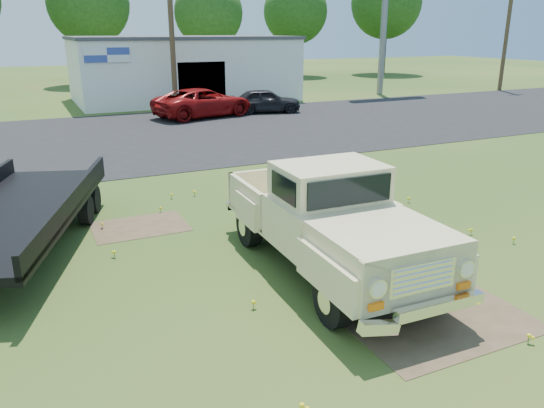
{
  "coord_description": "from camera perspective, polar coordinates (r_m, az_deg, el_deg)",
  "views": [
    {
      "loc": [
        -4.21,
        -8.7,
        4.51
      ],
      "look_at": [
        0.35,
        1.0,
        0.99
      ],
      "focal_mm": 35.0,
      "sensor_mm": 36.0,
      "label": 1
    }
  ],
  "objects": [
    {
      "name": "treeline_e",
      "position": [
        50.4,
        -6.83,
        19.74
      ],
      "size": [
        6.08,
        6.08,
        9.04
      ],
      "color": "#332617",
      "rests_on": "ground"
    },
    {
      "name": "asphalt_lot",
      "position": [
        24.49,
        -14.97,
        6.95
      ],
      "size": [
        90.0,
        14.0,
        0.02
      ],
      "primitive_type": "cube",
      "color": "black",
      "rests_on": "ground"
    },
    {
      "name": "red_pickup",
      "position": [
        29.5,
        -7.37,
        10.74
      ],
      "size": [
        5.97,
        3.82,
        1.53
      ],
      "primitive_type": "imported",
      "rotation": [
        0.0,
        0.0,
        1.82
      ],
      "color": "maroon",
      "rests_on": "ground"
    },
    {
      "name": "dirt_patch_b",
      "position": [
        13.19,
        -14.03,
        -2.38
      ],
      "size": [
        2.2,
        1.6,
        0.01
      ],
      "primitive_type": "cube",
      "color": "#4A3D27",
      "rests_on": "ground"
    },
    {
      "name": "flatbed_trailer",
      "position": [
        12.33,
        -25.99,
        -0.28
      ],
      "size": [
        4.67,
        7.7,
        1.99
      ],
      "primitive_type": null,
      "rotation": [
        0.0,
        0.0,
        -0.33
      ],
      "color": "black",
      "rests_on": "ground"
    },
    {
      "name": "dirt_patch_a",
      "position": [
        9.24,
        17.63,
        -11.99
      ],
      "size": [
        3.0,
        2.0,
        0.01
      ],
      "primitive_type": "cube",
      "color": "#4A3D27",
      "rests_on": "ground"
    },
    {
      "name": "dark_sedan",
      "position": [
        30.82,
        -0.72,
        11.04
      ],
      "size": [
        4.25,
        2.53,
        1.36
      ],
      "primitive_type": "imported",
      "rotation": [
        0.0,
        0.0,
        1.32
      ],
      "color": "black",
      "rests_on": "ground"
    },
    {
      "name": "utility_pole_mid",
      "position": [
        31.78,
        -10.76,
        18.05
      ],
      "size": [
        1.6,
        0.3,
        9.0
      ],
      "color": "#42311E",
      "rests_on": "ground"
    },
    {
      "name": "vintage_pickup_truck",
      "position": [
        10.2,
        6.06,
        -1.57
      ],
      "size": [
        2.47,
        6.03,
        2.17
      ],
      "primitive_type": null,
      "rotation": [
        0.0,
        0.0,
        -0.02
      ],
      "color": "beige",
      "rests_on": "ground"
    },
    {
      "name": "treeline_d",
      "position": [
        49.63,
        -19.14,
        19.68
      ],
      "size": [
        6.72,
        6.72,
        10.0
      ],
      "color": "#332617",
      "rests_on": "ground"
    },
    {
      "name": "treeline_g",
      "position": [
        60.75,
        12.2,
        20.39
      ],
      "size": [
        7.36,
        7.36,
        10.95
      ],
      "color": "#332617",
      "rests_on": "ground"
    },
    {
      "name": "commercial_building",
      "position": [
        37.2,
        -9.51,
        14.23
      ],
      "size": [
        14.2,
        8.2,
        4.15
      ],
      "color": "silver",
      "rests_on": "ground"
    },
    {
      "name": "ground",
      "position": [
        10.67,
        0.57,
        -6.85
      ],
      "size": [
        140.0,
        140.0,
        0.0
      ],
      "primitive_type": "plane",
      "color": "#274716",
      "rests_on": "ground"
    },
    {
      "name": "treeline_f",
      "position": [
        56.66,
        2.52,
        19.98
      ],
      "size": [
        6.4,
        6.4,
        9.52
      ],
      "color": "#332617",
      "rests_on": "ground"
    },
    {
      "name": "utility_pole_east",
      "position": [
        45.96,
        23.98,
        16.82
      ],
      "size": [
        1.6,
        0.3,
        9.0
      ],
      "color": "#42311E",
      "rests_on": "ground"
    }
  ]
}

